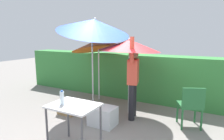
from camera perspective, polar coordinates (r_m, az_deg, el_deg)
The scene contains 11 objects.
ground_plane at distance 4.65m, azimuth -1.81°, elevation -14.07°, with size 24.00×24.00×0.00m, color gray.
hedge_row at distance 6.00m, azimuth 6.86°, elevation -1.82°, with size 8.00×0.70×1.34m, color #38843D.
umbrella_rainbow at distance 4.91m, azimuth -5.48°, elevation 12.85°, with size 1.90×1.84×2.64m.
umbrella_orange at distance 5.63m, azimuth -4.24°, elevation 7.48°, with size 1.57×1.54×1.99m.
umbrella_yellow at distance 4.59m, azimuth 5.16°, elevation 7.21°, with size 1.46×1.46×1.85m.
person_vendor at distance 4.43m, azimuth 6.20°, elevation -2.56°, with size 0.30×0.56×1.88m.
chair_plastic at distance 4.34m, azimuth 22.20°, elevation -9.33°, with size 0.58×0.58×0.89m.
cooler_box at distance 4.26m, azimuth -2.73°, elevation -13.36°, with size 0.56×0.41×0.41m, color silver.
crate_cardboard at distance 4.95m, azimuth -12.98°, elevation -10.70°, with size 0.45×0.28×0.33m, color #9E7A4C.
folding_table at distance 3.33m, azimuth -11.21°, elevation -11.57°, with size 0.80×0.60×0.78m.
bottle_water at distance 3.31m, azimuth -14.50°, elevation -7.96°, with size 0.07×0.07×0.24m.
Camera 1 is at (2.14, -3.67, 1.89)m, focal length 31.06 mm.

